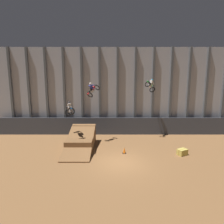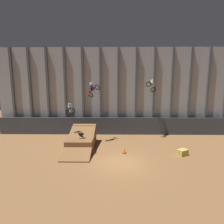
{
  "view_description": "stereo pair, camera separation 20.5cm",
  "coord_description": "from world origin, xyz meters",
  "views": [
    {
      "loc": [
        -0.73,
        -13.86,
        6.5
      ],
      "look_at": [
        -0.78,
        5.25,
        3.51
      ],
      "focal_mm": 28.0,
      "sensor_mm": 36.0,
      "label": 1
    },
    {
      "loc": [
        -0.52,
        -13.85,
        6.5
      ],
      "look_at": [
        -0.78,
        5.25,
        3.51
      ],
      "focal_mm": 28.0,
      "sensor_mm": 36.0,
      "label": 2
    }
  ],
  "objects": [
    {
      "name": "ground_plane",
      "position": [
        0.0,
        0.0,
        0.0
      ],
      "size": [
        60.0,
        60.0,
        0.0
      ],
      "primitive_type": "plane",
      "color": "brown"
    },
    {
      "name": "hay_bale_trackside",
      "position": [
        5.84,
        1.67,
        0.28
      ],
      "size": [
        1.08,
        0.95,
        0.57
      ],
      "rotation": [
        0.0,
        0.0,
        0.49
      ],
      "color": "#CCB751",
      "rests_on": "ground_plane"
    },
    {
      "name": "rider_bike_right_air",
      "position": [
        3.92,
        7.45,
        6.45
      ],
      "size": [
        1.63,
        1.76,
        1.67
      ],
      "rotation": [
        -0.51,
        0.0,
        -0.69
      ],
      "color": "black"
    },
    {
      "name": "arena_back_wall",
      "position": [
        -0.0,
        9.48,
        5.64
      ],
      "size": [
        32.0,
        0.4,
        11.28
      ],
      "color": "#A3A8B2",
      "rests_on": "ground_plane"
    },
    {
      "name": "traffic_cone_near_ramp",
      "position": [
        0.45,
        2.06,
        0.28
      ],
      "size": [
        0.36,
        0.36,
        0.58
      ],
      "color": "black",
      "rests_on": "ground_plane"
    },
    {
      "name": "rider_bike_center_air",
      "position": [
        -2.88,
        5.71,
        5.99
      ],
      "size": [
        1.59,
        1.76,
        1.7
      ],
      "rotation": [
        0.58,
        0.0,
        -0.65
      ],
      "color": "black"
    },
    {
      "name": "lower_barrier",
      "position": [
        0.0,
        8.49,
        1.12
      ],
      "size": [
        31.36,
        0.2,
        2.25
      ],
      "color": "#383D47",
      "rests_on": "ground_plane"
    },
    {
      "name": "rider_bike_left_air",
      "position": [
        -4.98,
        3.48,
        4.03
      ],
      "size": [
        1.34,
        1.79,
        1.59
      ],
      "rotation": [
        -0.23,
        0.0,
        0.42
      ],
      "color": "black"
    },
    {
      "name": "dirt_ramp",
      "position": [
        -3.96,
        3.95,
        0.7
      ],
      "size": [
        2.66,
        5.98,
        2.1
      ],
      "color": "brown",
      "rests_on": "ground_plane"
    }
  ]
}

